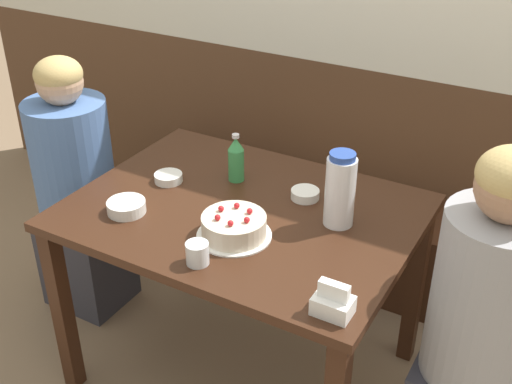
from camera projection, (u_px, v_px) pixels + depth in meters
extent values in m
plane|color=#846B51|center=(245.00, 368.00, 2.67)|extent=(12.00, 12.00, 0.00)
cube|color=brown|center=(350.00, 162.00, 3.22)|extent=(4.80, 0.04, 0.99)
cube|color=#381E11|center=(329.00, 230.00, 3.19)|extent=(2.06, 0.38, 0.43)
cube|color=#381E11|center=(243.00, 213.00, 2.29)|extent=(1.21, 0.91, 0.03)
cube|color=#381E11|center=(63.00, 311.00, 2.42)|extent=(0.06, 0.06, 0.74)
cube|color=#381E11|center=(186.00, 213.00, 3.03)|extent=(0.06, 0.06, 0.74)
cube|color=#381E11|center=(415.00, 285.00, 2.55)|extent=(0.06, 0.06, 0.74)
cylinder|color=white|center=(234.00, 235.00, 2.13)|extent=(0.25, 0.25, 0.01)
cylinder|color=beige|center=(234.00, 226.00, 2.11)|extent=(0.22, 0.22, 0.07)
sphere|color=red|center=(237.00, 205.00, 2.13)|extent=(0.02, 0.02, 0.02)
sphere|color=red|center=(221.00, 209.00, 2.12)|extent=(0.02, 0.02, 0.02)
sphere|color=red|center=(218.00, 217.00, 2.07)|extent=(0.02, 0.02, 0.02)
sphere|color=red|center=(231.00, 223.00, 2.04)|extent=(0.02, 0.02, 0.02)
sphere|color=red|center=(247.00, 220.00, 2.06)|extent=(0.02, 0.02, 0.02)
sphere|color=red|center=(250.00, 211.00, 2.10)|extent=(0.02, 0.02, 0.02)
cylinder|color=white|center=(340.00, 192.00, 2.14)|extent=(0.10, 0.10, 0.25)
cylinder|color=#28479E|center=(343.00, 156.00, 2.07)|extent=(0.09, 0.09, 0.02)
cylinder|color=#388E4C|center=(236.00, 165.00, 2.44)|extent=(0.06, 0.06, 0.13)
cone|color=#388E4C|center=(236.00, 144.00, 2.39)|extent=(0.06, 0.06, 0.05)
cylinder|color=silver|center=(236.00, 136.00, 2.38)|extent=(0.03, 0.03, 0.01)
cube|color=white|center=(333.00, 306.00, 1.78)|extent=(0.11, 0.08, 0.05)
cube|color=white|center=(334.00, 291.00, 1.75)|extent=(0.09, 0.03, 0.05)
cylinder|color=white|center=(305.00, 194.00, 2.34)|extent=(0.10, 0.10, 0.03)
cylinder|color=white|center=(126.00, 207.00, 2.25)|extent=(0.14, 0.14, 0.04)
cylinder|color=white|center=(168.00, 178.00, 2.45)|extent=(0.11, 0.11, 0.03)
cylinder|color=silver|center=(197.00, 253.00, 1.98)|extent=(0.07, 0.07, 0.07)
cube|color=#33333D|center=(88.00, 258.00, 2.96)|extent=(0.34, 0.30, 0.45)
cylinder|color=#4C70AD|center=(72.00, 163.00, 2.71)|extent=(0.34, 0.34, 0.55)
sphere|color=tan|center=(59.00, 82.00, 2.54)|extent=(0.19, 0.19, 0.19)
ellipsoid|color=tan|center=(58.00, 74.00, 2.52)|extent=(0.19, 0.19, 0.14)
cylinder|color=#99999E|center=(487.00, 299.00, 1.91)|extent=(0.33, 0.33, 0.58)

